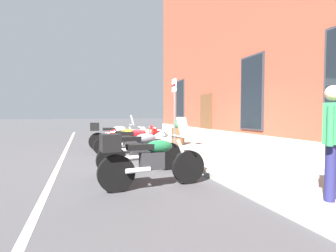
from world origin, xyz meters
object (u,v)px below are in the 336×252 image
object	(u,v)px
motorcycle_silver_touring	(114,135)
motorcycle_green_touring	(149,159)
barrel_planter	(178,133)
parking_sign	(174,104)
motorcycle_grey_naked	(142,152)
motorcycle_yellow_naked	(126,140)
motorcycle_red_sport	(137,141)
pedestrian_striped_shirt	(332,136)

from	to	relation	value
motorcycle_silver_touring	motorcycle_green_touring	xyz separation A→B (m)	(5.46, 0.03, -0.01)
motorcycle_green_touring	barrel_planter	xyz separation A→B (m)	(-5.14, 2.50, 0.05)
motorcycle_silver_touring	parking_sign	world-z (taller)	parking_sign
motorcycle_grey_naked	barrel_planter	bearing A→B (deg)	148.60
motorcycle_grey_naked	motorcycle_yellow_naked	bearing A→B (deg)	178.66
motorcycle_red_sport	motorcycle_green_touring	bearing A→B (deg)	-7.16
pedestrian_striped_shirt	barrel_planter	size ratio (longest dim) A/B	1.61
motorcycle_silver_touring	pedestrian_striped_shirt	xyz separation A→B (m)	(7.29, 2.31, 0.51)
pedestrian_striped_shirt	barrel_planter	world-z (taller)	pedestrian_striped_shirt
motorcycle_silver_touring	motorcycle_red_sport	world-z (taller)	motorcycle_silver_touring
motorcycle_grey_naked	motorcycle_green_touring	distance (m)	1.35
motorcycle_yellow_naked	motorcycle_red_sport	bearing A→B (deg)	5.03
motorcycle_grey_naked	motorcycle_silver_touring	bearing A→B (deg)	-177.17
motorcycle_silver_touring	barrel_planter	xyz separation A→B (m)	(0.32, 2.53, 0.04)
motorcycle_silver_touring	barrel_planter	size ratio (longest dim) A/B	2.02
motorcycle_silver_touring	pedestrian_striped_shirt	world-z (taller)	pedestrian_striped_shirt
motorcycle_silver_touring	parking_sign	bearing A→B (deg)	48.40
motorcycle_red_sport	motorcycle_grey_naked	world-z (taller)	motorcycle_red_sport
parking_sign	barrel_planter	xyz separation A→B (m)	(-1.36, 0.64, -1.14)
motorcycle_green_touring	motorcycle_grey_naked	bearing A→B (deg)	172.66
motorcycle_grey_naked	motorcycle_green_touring	world-z (taller)	motorcycle_green_touring
motorcycle_yellow_naked	parking_sign	world-z (taller)	parking_sign
motorcycle_red_sport	motorcycle_grey_naked	distance (m)	1.56
motorcycle_yellow_naked	parking_sign	size ratio (longest dim) A/B	0.86
motorcycle_yellow_naked	pedestrian_striped_shirt	xyz separation A→B (m)	(6.09, 2.03, 0.60)
motorcycle_green_touring	parking_sign	world-z (taller)	parking_sign
pedestrian_striped_shirt	barrel_planter	bearing A→B (deg)	178.19
motorcycle_silver_touring	motorcycle_yellow_naked	distance (m)	1.23
motorcycle_silver_touring	motorcycle_grey_naked	bearing A→B (deg)	2.83
motorcycle_green_touring	motorcycle_red_sport	bearing A→B (deg)	172.84
parking_sign	motorcycle_yellow_naked	bearing A→B (deg)	-106.59
motorcycle_silver_touring	pedestrian_striped_shirt	size ratio (longest dim) A/B	1.26
motorcycle_yellow_naked	parking_sign	xyz separation A→B (m)	(0.48, 1.61, 1.27)
motorcycle_yellow_naked	motorcycle_green_touring	size ratio (longest dim) A/B	1.01
motorcycle_red_sport	barrel_planter	size ratio (longest dim) A/B	2.02
motorcycle_silver_touring	motorcycle_red_sport	bearing A→B (deg)	8.70
motorcycle_red_sport	parking_sign	distance (m)	2.09
motorcycle_silver_touring	motorcycle_red_sport	distance (m)	2.61
pedestrian_striped_shirt	motorcycle_grey_naked	bearing A→B (deg)	-146.38
motorcycle_yellow_naked	motorcycle_grey_naked	size ratio (longest dim) A/B	1.01
motorcycle_red_sport	motorcycle_green_touring	distance (m)	2.90
pedestrian_striped_shirt	parking_sign	world-z (taller)	parking_sign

